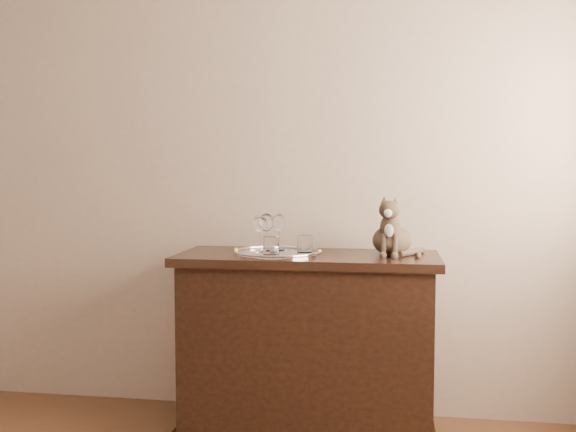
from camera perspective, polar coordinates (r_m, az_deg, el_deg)
name	(u,v)px	position (r m, az deg, el deg)	size (l,w,h in m)	color
wall_back	(201,149)	(3.37, -7.77, 5.96)	(4.00, 0.10, 2.70)	tan
sideboard	(307,345)	(3.05, 1.74, -11.36)	(1.20, 0.50, 0.85)	black
tray	(277,254)	(2.96, -0.97, -3.36)	(0.40, 0.40, 0.01)	silver
wine_glass_a	(260,233)	(3.01, -2.52, -1.51)	(0.06, 0.06, 0.17)	silver
wine_glass_b	(279,232)	(3.04, -0.83, -1.43)	(0.07, 0.07, 0.17)	white
wine_glass_d	(266,233)	(2.98, -1.95, -1.48)	(0.07, 0.07, 0.18)	silver
tumbler_b	(271,246)	(2.88, -1.52, -2.65)	(0.07, 0.07, 0.08)	white
tumbler_c	(305,244)	(2.96, 1.51, -2.49)	(0.07, 0.07, 0.08)	white
cat	(392,225)	(2.96, 9.24, -0.82)	(0.27, 0.25, 0.27)	brown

